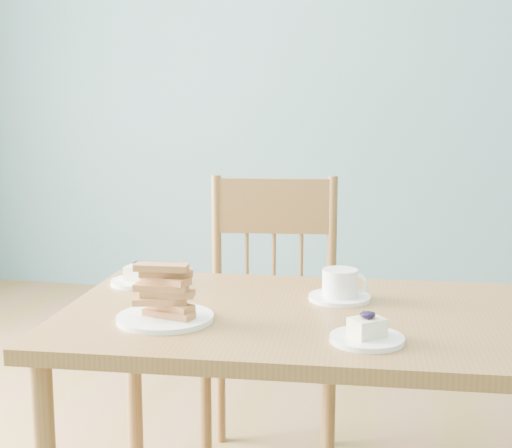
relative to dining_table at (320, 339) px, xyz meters
name	(u,v)px	position (x,y,z in m)	size (l,w,h in m)	color
room	(239,18)	(-0.20, 0.00, 0.75)	(5.01, 5.01, 2.71)	#885F3F
dining_table	(320,339)	(0.00, 0.00, 0.00)	(1.30, 0.82, 0.67)	brown
dining_chair	(271,322)	(-0.23, 0.50, -0.13)	(0.48, 0.46, 0.93)	brown
cheesecake_plate_near	(367,334)	(0.13, -0.19, 0.08)	(0.16, 0.16, 0.07)	white
cheesecake_plate_far	(139,278)	(-0.53, 0.16, 0.08)	(0.15, 0.15, 0.06)	white
coffee_cup	(340,287)	(0.03, 0.12, 0.10)	(0.16, 0.16, 0.08)	white
biscotti_plate	(165,301)	(-0.34, -0.15, 0.11)	(0.22, 0.22, 0.13)	white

